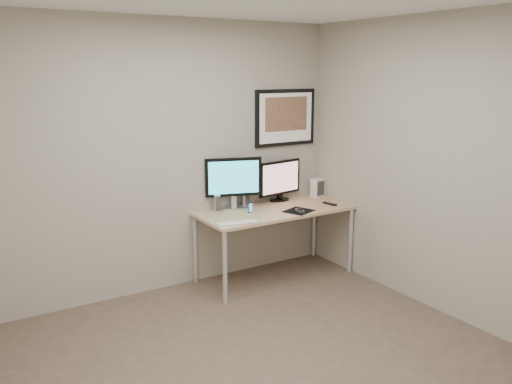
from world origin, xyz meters
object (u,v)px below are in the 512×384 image
(framed_art, at_px, (285,118))
(fan_unit, at_px, (317,188))
(monitor_tv, at_px, (280,180))
(phone_dock, at_px, (250,208))
(speaker_right, at_px, (245,197))
(desk, at_px, (275,215))
(monitor_large, at_px, (234,181))
(keyboard, at_px, (238,223))
(speaker_left, at_px, (217,203))

(framed_art, relative_size, fan_unit, 3.68)
(monitor_tv, relative_size, phone_dock, 4.58)
(framed_art, bearing_deg, monitor_tv, -151.01)
(monitor_tv, xyz_separation_m, phone_dock, (-0.56, -0.31, -0.17))
(speaker_right, bearing_deg, fan_unit, -7.29)
(desk, xyz_separation_m, monitor_large, (-0.34, 0.25, 0.36))
(speaker_right, relative_size, keyboard, 0.46)
(framed_art, xyz_separation_m, speaker_right, (-0.54, -0.05, -0.80))
(monitor_large, xyz_separation_m, keyboard, (-0.24, -0.50, -0.28))
(desk, bearing_deg, keyboard, -156.57)
(speaker_left, distance_m, keyboard, 0.50)
(monitor_large, height_order, keyboard, monitor_large)
(desk, distance_m, speaker_right, 0.37)
(desk, xyz_separation_m, phone_dock, (-0.32, -0.03, 0.13))
(phone_dock, xyz_separation_m, keyboard, (-0.27, -0.22, -0.05))
(fan_unit, bearing_deg, phone_dock, -174.52)
(monitor_large, relative_size, speaker_left, 3.33)
(monitor_tv, bearing_deg, phone_dock, -159.97)
(desk, distance_m, keyboard, 0.64)
(monitor_large, relative_size, phone_dock, 4.58)
(framed_art, height_order, fan_unit, framed_art)
(speaker_left, bearing_deg, keyboard, -87.20)
(speaker_right, bearing_deg, desk, -60.29)
(desk, height_order, phone_dock, phone_dock)
(monitor_large, bearing_deg, keyboard, -97.58)
(desk, height_order, keyboard, keyboard)
(phone_dock, distance_m, keyboard, 0.36)
(phone_dock, height_order, keyboard, phone_dock)
(monitor_large, height_order, fan_unit, monitor_large)
(monitor_large, xyz_separation_m, speaker_right, (0.16, 0.04, -0.20))
(monitor_large, bearing_deg, framed_art, 25.38)
(framed_art, relative_size, phone_dock, 6.14)
(framed_art, distance_m, monitor_tv, 0.67)
(monitor_tv, height_order, speaker_right, monitor_tv)
(desk, relative_size, monitor_tv, 2.86)
(speaker_left, distance_m, fan_unit, 1.26)
(monitor_large, distance_m, keyboard, 0.62)
(desk, distance_m, phone_dock, 0.34)
(framed_art, xyz_separation_m, monitor_tv, (-0.10, -0.06, -0.66))
(monitor_tv, distance_m, speaker_left, 0.80)
(phone_dock, bearing_deg, keyboard, -148.47)
(desk, bearing_deg, fan_unit, 17.14)
(speaker_right, bearing_deg, speaker_left, -176.75)
(monitor_tv, xyz_separation_m, fan_unit, (0.48, -0.05, -0.13))
(monitor_tv, height_order, keyboard, monitor_tv)
(framed_art, xyz_separation_m, fan_unit, (0.37, -0.11, -0.79))
(framed_art, distance_m, fan_unit, 0.88)
(phone_dock, bearing_deg, fan_unit, 5.97)
(speaker_left, bearing_deg, fan_unit, 7.80)
(desk, relative_size, speaker_left, 9.52)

